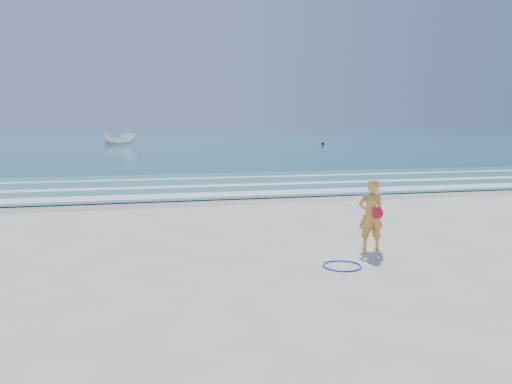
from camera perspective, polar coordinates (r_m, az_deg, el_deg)
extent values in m
plane|color=silver|center=(10.65, 4.58, -8.25)|extent=(400.00, 400.00, 0.00)
cube|color=#B2A893|center=(19.23, -3.58, -0.96)|extent=(400.00, 2.40, 0.00)
cube|color=#19727F|center=(114.82, -11.61, 6.27)|extent=(400.00, 190.00, 0.04)
cube|color=#59B7AD|center=(24.13, -5.55, 0.93)|extent=(400.00, 10.00, 0.01)
cube|color=white|center=(20.49, -4.18, -0.27)|extent=(400.00, 1.40, 0.01)
cube|color=white|center=(23.34, -5.29, 0.72)|extent=(400.00, 0.90, 0.01)
cube|color=white|center=(26.59, -6.26, 1.58)|extent=(400.00, 0.60, 0.01)
torus|color=#0E0FFF|center=(10.61, 9.82, -8.32)|extent=(0.82, 0.82, 0.03)
imported|color=white|center=(68.41, -15.28, 5.96)|extent=(5.14, 3.43, 1.86)
sphere|color=black|center=(67.02, 7.65, 5.50)|extent=(0.39, 0.39, 0.39)
imported|color=gold|center=(11.94, 12.99, -2.55)|extent=(0.64, 0.46, 1.67)
cylinder|color=red|center=(11.81, 13.73, -2.35)|extent=(0.27, 0.08, 0.27)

